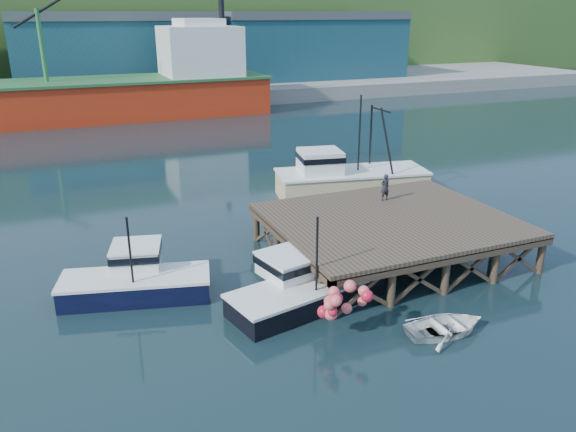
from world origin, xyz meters
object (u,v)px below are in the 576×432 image
boat_black (302,286)px  dockworker (385,187)px  trawler (349,176)px  dinghy (446,326)px  boat_navy (136,278)px

boat_black → dockworker: size_ratio=4.87×
boat_black → dockworker: boat_black is taller
boat_black → trawler: size_ratio=0.68×
trawler → dockworker: bearing=-92.7°
dockworker → boat_black: bearing=34.1°
trawler → dinghy: 18.14m
boat_navy → dockworker: size_ratio=4.57×
dinghy → trawler: bearing=-12.4°
trawler → dinghy: (-5.06, -17.39, -1.08)m
trawler → boat_black: bearing=-115.0°
boat_black → dinghy: boat_black is taller
boat_navy → trawler: size_ratio=0.64×
boat_navy → dockworker: bearing=21.8°
boat_black → dinghy: bearing=-59.4°
dinghy → dockworker: size_ratio=2.23×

